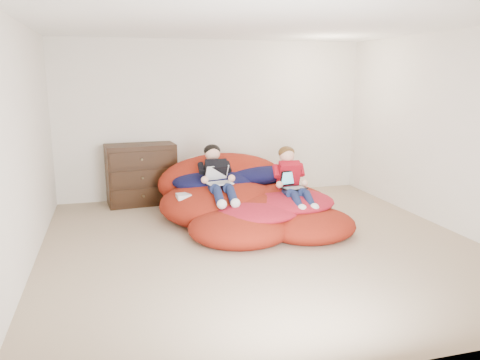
% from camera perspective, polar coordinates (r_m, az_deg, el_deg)
% --- Properties ---
extents(room_shell, '(5.10, 5.10, 2.77)m').
position_cam_1_polar(room_shell, '(5.49, 2.66, -5.67)').
color(room_shell, tan).
rests_on(room_shell, ground).
extents(dresser, '(1.07, 0.63, 0.93)m').
position_cam_1_polar(dresser, '(7.34, -11.94, 0.70)').
color(dresser, black).
rests_on(dresser, ground).
extents(beanbag_pile, '(2.36, 2.47, 0.92)m').
position_cam_1_polar(beanbag_pile, '(6.40, 0.83, -2.61)').
color(beanbag_pile, '#9E2211').
rests_on(beanbag_pile, ground).
extents(cream_pillow, '(0.48, 0.30, 0.30)m').
position_cam_1_polar(cream_pillow, '(6.99, -5.22, 1.65)').
color(cream_pillow, '#ECE6CD').
rests_on(cream_pillow, beanbag_pile).
extents(older_boy, '(0.32, 1.10, 0.66)m').
position_cam_1_polar(older_boy, '(6.22, -2.82, 0.76)').
color(older_boy, black).
rests_on(older_boy, beanbag_pile).
extents(younger_boy, '(0.33, 0.94, 0.71)m').
position_cam_1_polar(younger_boy, '(6.18, 6.35, 0.32)').
color(younger_boy, '#B20F1F').
rests_on(younger_boy, beanbag_pile).
extents(laptop_white, '(0.35, 0.37, 0.22)m').
position_cam_1_polar(laptop_white, '(6.15, -2.65, 0.18)').
color(laptop_white, white).
rests_on(laptop_white, older_boy).
extents(laptop_black, '(0.34, 0.32, 0.22)m').
position_cam_1_polar(laptop_black, '(6.17, 6.43, -0.42)').
color(laptop_black, black).
rests_on(laptop_black, younger_boy).
extents(power_adapter, '(0.19, 0.19, 0.07)m').
position_cam_1_polar(power_adapter, '(6.07, -6.89, -2.00)').
color(power_adapter, white).
rests_on(power_adapter, beanbag_pile).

